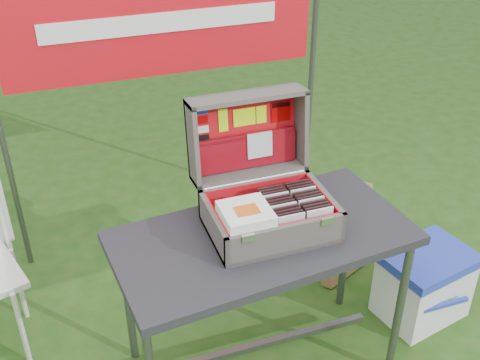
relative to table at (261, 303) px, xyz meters
name	(u,v)px	position (x,y,z in m)	size (l,w,h in m)	color
table	(261,303)	(0.00, 0.00, 0.00)	(1.20, 0.60, 0.75)	#2A2A2F
table_top	(263,238)	(0.00, 0.00, 0.35)	(1.20, 0.60, 0.04)	#2A2A2F
table_leg_fr	(398,314)	(0.54, -0.24, -0.02)	(0.04, 0.04, 0.71)	#59595B
table_leg_bl	(128,299)	(-0.54, 0.24, -0.02)	(0.04, 0.04, 0.71)	#59595B
table_leg_br	(345,249)	(0.54, 0.24, -0.02)	(0.04, 0.04, 0.71)	#59595B
table_brace	(260,345)	(0.00, 0.00, -0.25)	(1.05, 0.03, 0.03)	#59595B
suitcase	(266,172)	(0.04, 0.08, 0.61)	(0.49, 0.51, 0.48)	#645F59
suitcase_base_bottom	(270,228)	(0.04, 0.02, 0.38)	(0.49, 0.35, 0.02)	#645F59
suitcase_base_wall_front	(287,240)	(0.04, -0.15, 0.44)	(0.49, 0.02, 0.13)	#645F59
suitcase_base_wall_back	(255,195)	(0.04, 0.19, 0.44)	(0.49, 0.02, 0.13)	#645F59
suitcase_base_wall_left	(213,228)	(-0.20, 0.02, 0.44)	(0.02, 0.35, 0.13)	#645F59
suitcase_base_wall_right	(324,205)	(0.28, 0.02, 0.44)	(0.02, 0.35, 0.13)	#645F59
suitcase_liner_floor	(270,225)	(0.04, 0.02, 0.40)	(0.46, 0.31, 0.01)	red
suitcase_latch_left	(248,238)	(-0.12, -0.16, 0.50)	(0.05, 0.01, 0.03)	silver
suitcase_latch_right	(327,221)	(0.20, -0.16, 0.50)	(0.05, 0.01, 0.03)	silver
suitcase_hinge	(255,180)	(0.04, 0.20, 0.51)	(0.02, 0.02, 0.45)	silver
suitcase_lid_back	(243,131)	(0.04, 0.34, 0.67)	(0.49, 0.35, 0.02)	#645F59
suitcase_lid_rim_far	(247,96)	(0.04, 0.30, 0.84)	(0.49, 0.02, 0.13)	#645F59
suitcase_lid_rim_near	(249,172)	(0.04, 0.26, 0.51)	(0.49, 0.02, 0.13)	#645F59
suitcase_lid_rim_left	(193,144)	(-0.20, 0.28, 0.67)	(0.02, 0.35, 0.13)	#645F59
suitcase_lid_rim_right	(301,127)	(0.28, 0.28, 0.67)	(0.02, 0.35, 0.13)	#645F59
suitcase_lid_liner	(244,132)	(0.04, 0.32, 0.67)	(0.45, 0.31, 0.01)	red
suitcase_liner_wall_front	(286,236)	(0.04, -0.14, 0.45)	(0.46, 0.01, 0.11)	red
suitcase_liner_wall_back	(257,194)	(0.04, 0.17, 0.45)	(0.46, 0.01, 0.11)	red
suitcase_liner_wall_left	(217,225)	(-0.19, 0.02, 0.45)	(0.01, 0.31, 0.11)	red
suitcase_liner_wall_right	(321,204)	(0.26, 0.02, 0.45)	(0.01, 0.31, 0.11)	red
suitcase_lid_pocket	(247,151)	(0.04, 0.30, 0.59)	(0.44, 0.14, 0.03)	maroon
suitcase_pocket_edge	(247,136)	(0.04, 0.30, 0.66)	(0.43, 0.02, 0.02)	maroon
suitcase_pocket_cd	(260,145)	(0.09, 0.28, 0.62)	(0.11, 0.11, 0.01)	silver
lid_sticker_cc_a	(202,111)	(-0.14, 0.33, 0.79)	(0.05, 0.03, 0.00)	#1933B2
lid_sticker_cc_b	(202,120)	(-0.14, 0.33, 0.75)	(0.05, 0.03, 0.00)	#9B0000
lid_sticker_cc_c	(203,129)	(-0.14, 0.32, 0.71)	(0.05, 0.03, 0.00)	white
lid_sticker_cc_d	(203,138)	(-0.14, 0.32, 0.67)	(0.05, 0.03, 0.00)	black
lid_card_neon_tall	(223,120)	(-0.06, 0.33, 0.74)	(0.04, 0.10, 0.00)	#BBEB0C
lid_card_neon_main	(244,117)	(0.04, 0.33, 0.74)	(0.10, 0.08, 0.00)	#BBEB0C
lid_card_neon_small	(261,114)	(0.11, 0.33, 0.74)	(0.04, 0.08, 0.00)	#BBEB0C
lid_sticker_band	(281,111)	(0.20, 0.33, 0.74)	(0.09, 0.09, 0.00)	#9B0000
lid_sticker_band_bar	(281,105)	(0.20, 0.33, 0.77)	(0.08, 0.02, 0.00)	black
cd_left_0	(291,229)	(0.07, -0.11, 0.46)	(0.11, 0.01, 0.13)	silver
cd_left_1	(289,226)	(0.07, -0.09, 0.46)	(0.11, 0.01, 0.13)	black
cd_left_2	(287,223)	(0.07, -0.07, 0.46)	(0.11, 0.01, 0.13)	black
cd_left_3	(285,220)	(0.07, -0.05, 0.46)	(0.11, 0.01, 0.13)	black
cd_left_4	(283,217)	(0.07, -0.04, 0.46)	(0.11, 0.01, 0.13)	silver
cd_left_5	(281,215)	(0.07, -0.02, 0.46)	(0.11, 0.01, 0.13)	black
cd_left_6	(279,212)	(0.07, 0.00, 0.46)	(0.11, 0.01, 0.13)	black
cd_left_7	(277,210)	(0.07, 0.02, 0.46)	(0.11, 0.01, 0.13)	black
cd_left_8	(275,207)	(0.07, 0.04, 0.46)	(0.11, 0.01, 0.13)	silver
cd_left_9	(274,204)	(0.07, 0.06, 0.46)	(0.11, 0.01, 0.13)	black
cd_left_10	(272,202)	(0.07, 0.08, 0.46)	(0.11, 0.01, 0.13)	black
cd_left_11	(270,199)	(0.07, 0.10, 0.46)	(0.11, 0.01, 0.13)	black
cd_right_0	(319,222)	(0.19, -0.11, 0.46)	(0.11, 0.01, 0.13)	silver
cd_right_1	(317,220)	(0.19, -0.09, 0.46)	(0.11, 0.01, 0.13)	black
cd_right_2	(315,217)	(0.19, -0.07, 0.46)	(0.11, 0.01, 0.13)	black
cd_right_3	(313,214)	(0.19, -0.05, 0.46)	(0.11, 0.01, 0.13)	black
cd_right_4	(311,212)	(0.19, -0.04, 0.46)	(0.11, 0.01, 0.13)	silver
cd_right_5	(309,209)	(0.19, -0.02, 0.46)	(0.11, 0.01, 0.13)	black
cd_right_6	(307,207)	(0.19, 0.00, 0.46)	(0.11, 0.01, 0.13)	black
cd_right_7	(304,204)	(0.19, 0.02, 0.46)	(0.11, 0.01, 0.13)	black
cd_right_8	(302,201)	(0.19, 0.04, 0.46)	(0.11, 0.01, 0.13)	silver
cd_right_9	(300,199)	(0.19, 0.06, 0.46)	(0.11, 0.01, 0.13)	black
cd_right_10	(299,197)	(0.19, 0.08, 0.46)	(0.11, 0.01, 0.13)	black
cd_right_11	(297,194)	(0.19, 0.10, 0.46)	(0.11, 0.01, 0.13)	black
songbook_0	(246,217)	(-0.09, -0.05, 0.51)	(0.19, 0.19, 0.01)	white
songbook_1	(246,216)	(-0.09, -0.05, 0.51)	(0.19, 0.19, 0.01)	white
songbook_2	(246,215)	(-0.09, -0.05, 0.52)	(0.19, 0.19, 0.01)	white
songbook_3	(246,214)	(-0.09, -0.05, 0.52)	(0.19, 0.19, 0.01)	white
songbook_4	(246,213)	(-0.09, -0.05, 0.53)	(0.19, 0.19, 0.01)	white
songbook_5	(246,212)	(-0.09, -0.05, 0.53)	(0.19, 0.19, 0.01)	white
songbook_6	(246,211)	(-0.09, -0.05, 0.54)	(0.19, 0.19, 0.01)	white
songbook_7	(246,210)	(-0.09, -0.05, 0.54)	(0.19, 0.19, 0.01)	white
songbook_graphic	(247,210)	(-0.09, -0.06, 0.55)	(0.09, 0.07, 0.00)	#D85919
cooler	(423,284)	(0.89, 0.04, -0.19)	(0.42, 0.32, 0.37)	white
cooler_body	(423,288)	(0.89, 0.04, -0.21)	(0.40, 0.30, 0.32)	white
cooler_lid	(429,259)	(0.89, 0.04, -0.03)	(0.42, 0.32, 0.05)	#283DBC
cooler_handle	(445,305)	(0.89, -0.13, -0.17)	(0.25, 0.02, 0.02)	#283DBC
chair_leg_fr	(22,330)	(-1.01, 0.36, -0.16)	(0.02, 0.02, 0.43)	silver
chair_leg_br	(19,284)	(-1.01, 0.68, -0.16)	(0.02, 0.02, 0.43)	silver
chair_upright_right	(2,213)	(-1.01, 0.70, 0.25)	(0.02, 0.02, 0.40)	silver
cardboard_box	(347,234)	(0.70, 0.49, -0.15)	(0.43, 0.07, 0.45)	#A47142
banner_post_left	(0,128)	(-0.97, 1.13, 0.48)	(0.03, 0.03, 1.70)	#59595B
banner_post_right	(311,84)	(0.73, 1.13, 0.48)	(0.03, 0.03, 1.70)	#59595B
banner	(162,22)	(-0.12, 1.12, 0.93)	(1.60, 0.01, 0.55)	red
banner_text	(162,23)	(-0.12, 1.10, 0.93)	(1.20, 0.00, 0.10)	white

